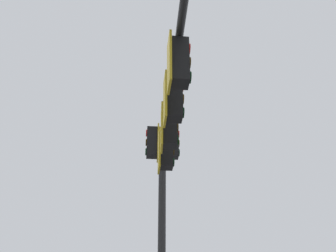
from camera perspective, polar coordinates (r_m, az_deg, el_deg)
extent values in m
cylinder|color=black|center=(8.60, 0.43, 4.09)|extent=(1.71, 6.02, 0.14)
cube|color=black|center=(11.54, 0.71, -2.44)|extent=(0.37, 0.37, 0.90)
cube|color=#B29319|center=(11.53, -0.13, -2.41)|extent=(0.15, 0.44, 1.04)
cylinder|color=red|center=(11.70, 1.51, -1.17)|extent=(0.08, 0.20, 0.20)
cylinder|color=#3C2703|center=(11.55, 1.53, -2.46)|extent=(0.08, 0.20, 0.20)
cylinder|color=black|center=(11.41, 1.55, -3.79)|extent=(0.08, 0.20, 0.20)
cube|color=black|center=(11.51, -2.27, -2.34)|extent=(0.37, 0.37, 0.90)
cube|color=#B29319|center=(11.51, -1.42, -2.37)|extent=(0.15, 0.44, 1.04)
cylinder|color=red|center=(11.65, -3.05, -1.01)|extent=(0.08, 0.20, 0.20)
cylinder|color=#3C2703|center=(11.51, -3.09, -2.31)|extent=(0.08, 0.20, 0.20)
cylinder|color=black|center=(11.37, -3.13, -3.64)|extent=(0.08, 0.20, 0.20)
cube|color=black|center=(9.53, -0.22, -3.48)|extent=(0.36, 0.36, 0.90)
cube|color=#B29319|center=(9.52, -1.24, -3.44)|extent=(0.15, 0.44, 1.04)
cylinder|color=red|center=(9.68, 0.76, -1.93)|extent=(0.08, 0.20, 0.20)
cylinder|color=#3C2703|center=(9.54, 0.77, -3.52)|extent=(0.08, 0.20, 0.20)
cylinder|color=black|center=(9.41, 0.78, -5.14)|extent=(0.08, 0.20, 0.20)
cube|color=black|center=(8.58, 0.26, -0.22)|extent=(0.37, 0.37, 0.90)
cube|color=#B29319|center=(8.58, -0.87, -0.19)|extent=(0.16, 0.43, 1.04)
cylinder|color=red|center=(8.75, 1.34, 1.45)|extent=(0.08, 0.20, 0.20)
cylinder|color=#3C2703|center=(8.59, 1.36, -0.24)|extent=(0.08, 0.20, 0.20)
cylinder|color=black|center=(8.45, 1.39, -2.00)|extent=(0.08, 0.20, 0.20)
cube|color=black|center=(7.68, 0.87, 3.83)|extent=(0.36, 0.36, 0.90)
cube|color=#B29319|center=(7.66, -0.40, 3.90)|extent=(0.14, 0.44, 1.04)
cylinder|color=red|center=(7.87, 2.05, 5.57)|extent=(0.08, 0.20, 0.20)
cylinder|color=#3C2703|center=(7.69, 2.09, 3.76)|extent=(0.08, 0.20, 0.20)
cylinder|color=black|center=(7.53, 2.13, 1.88)|extent=(0.08, 0.20, 0.20)
cube|color=black|center=(6.82, 1.64, 8.92)|extent=(0.36, 0.36, 0.90)
cube|color=#B29319|center=(6.80, 0.20, 9.02)|extent=(0.14, 0.44, 1.04)
cylinder|color=red|center=(7.03, 2.96, 10.72)|extent=(0.07, 0.20, 0.20)
cylinder|color=#3C2703|center=(6.84, 3.03, 8.83)|extent=(0.07, 0.20, 0.20)
cylinder|color=black|center=(6.65, 3.10, 6.83)|extent=(0.07, 0.20, 0.20)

